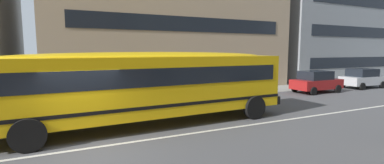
# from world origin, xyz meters

# --- Properties ---
(ground_plane) EXTENTS (400.00, 400.00, 0.00)m
(ground_plane) POSITION_xyz_m (0.00, 0.00, 0.00)
(ground_plane) COLOR #4C4C4F
(sidewalk_far) EXTENTS (120.00, 3.00, 0.01)m
(sidewalk_far) POSITION_xyz_m (0.00, 8.05, 0.01)
(sidewalk_far) COLOR gray
(sidewalk_far) RESTS_ON ground_plane
(lane_centreline) EXTENTS (110.00, 0.16, 0.01)m
(lane_centreline) POSITION_xyz_m (0.00, 0.00, 0.00)
(lane_centreline) COLOR silver
(lane_centreline) RESTS_ON ground_plane
(school_bus) EXTENTS (13.94, 3.35, 3.10)m
(school_bus) POSITION_xyz_m (2.57, 1.95, 1.84)
(school_bus) COLOR yellow
(school_bus) RESTS_ON ground_plane
(parked_car_silver_by_entrance) EXTENTS (3.95, 1.97, 1.64)m
(parked_car_silver_by_entrance) POSITION_xyz_m (22.37, 5.31, 0.84)
(parked_car_silver_by_entrance) COLOR #B7BABF
(parked_car_silver_by_entrance) RESTS_ON ground_plane
(parked_car_red_beside_sign) EXTENTS (3.91, 1.90, 1.64)m
(parked_car_red_beside_sign) POSITION_xyz_m (16.68, 5.22, 0.84)
(parked_car_red_beside_sign) COLOR maroon
(parked_car_red_beside_sign) RESTS_ON ground_plane
(apartment_block_far_right) EXTENTS (17.32, 9.95, 13.30)m
(apartment_block_far_right) POSITION_xyz_m (28.19, 14.50, 6.65)
(apartment_block_far_right) COLOR gray
(apartment_block_far_right) RESTS_ON ground_plane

